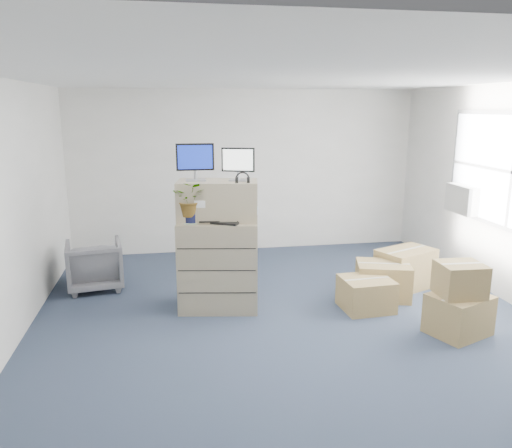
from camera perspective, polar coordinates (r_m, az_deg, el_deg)
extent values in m
plane|color=#222D3E|center=(5.81, 4.29, -12.29)|extent=(7.00, 7.00, 0.00)
cube|color=silver|center=(8.76, -1.19, 6.03)|extent=(6.00, 0.02, 2.80)
cube|color=silver|center=(7.82, 22.66, 2.65)|extent=(0.24, 0.60, 0.40)
cube|color=tan|center=(6.30, -4.31, -4.67)|extent=(1.06, 0.75, 1.14)
cube|color=tan|center=(6.15, -4.40, 2.70)|extent=(1.04, 0.64, 0.49)
cube|color=#99999E|center=(6.14, -6.91, 5.01)|extent=(0.24, 0.17, 0.02)
cylinder|color=#99999E|center=(6.13, -6.93, 5.59)|extent=(0.04, 0.04, 0.11)
cube|color=black|center=(6.11, -6.98, 7.61)|extent=(0.46, 0.03, 0.33)
cube|color=navy|center=(6.09, -6.97, 7.60)|extent=(0.41, 0.01, 0.28)
cube|color=#99999E|center=(6.10, -2.04, 5.04)|extent=(0.25, 0.21, 0.01)
cylinder|color=#99999E|center=(6.10, -2.04, 5.55)|extent=(0.03, 0.03, 0.10)
cube|color=black|center=(6.07, -2.06, 7.35)|extent=(0.39, 0.16, 0.29)
cube|color=white|center=(6.06, -2.09, 7.34)|extent=(0.35, 0.12, 0.25)
torus|color=black|center=(5.94, -1.55, 5.19)|extent=(0.17, 0.05, 0.17)
cube|color=black|center=(6.04, -4.32, 0.28)|extent=(0.57, 0.45, 0.03)
ellipsoid|color=silver|center=(6.00, -1.61, 0.28)|extent=(0.12, 0.10, 0.04)
cylinder|color=gray|center=(6.16, -3.26, 1.60)|extent=(0.07, 0.07, 0.25)
cube|color=silver|center=(6.18, -5.08, 0.53)|extent=(0.07, 0.06, 0.02)
cube|color=black|center=(6.16, -5.10, 1.17)|extent=(0.07, 0.05, 0.12)
cube|color=black|center=(6.27, -1.50, 0.93)|extent=(0.23, 0.20, 0.06)
cube|color=#3A87C7|center=(6.18, -1.19, 1.52)|extent=(0.31, 0.24, 0.10)
cylinder|color=#99AF8D|center=(6.05, -7.42, 0.17)|extent=(0.20, 0.20, 0.02)
cylinder|color=black|center=(6.03, -7.44, 0.84)|extent=(0.17, 0.17, 0.13)
imported|color=#235618|center=(6.00, -7.48, 2.41)|extent=(0.50, 0.52, 0.33)
imported|color=#58585C|center=(7.35, -17.98, -4.22)|extent=(0.83, 0.79, 0.75)
cube|color=olive|center=(6.92, 14.30, -6.27)|extent=(0.81, 0.70, 0.48)
cube|color=olive|center=(6.13, 22.15, -9.54)|extent=(0.77, 0.71, 0.46)
cube|color=olive|center=(6.50, 12.48, -7.80)|extent=(0.63, 0.59, 0.40)
cube|color=olive|center=(5.99, 22.29, -5.89)|extent=(0.49, 0.44, 0.37)
cube|color=olive|center=(7.36, 16.69, -4.90)|extent=(0.91, 0.77, 0.56)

